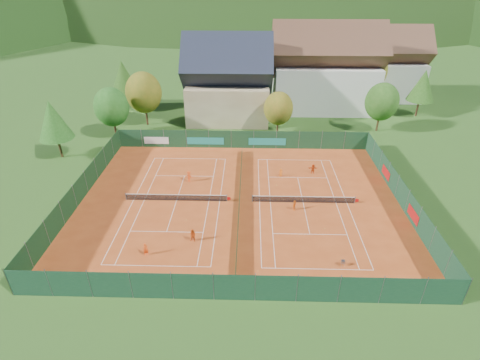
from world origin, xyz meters
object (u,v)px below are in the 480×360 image
player_left_far (189,176)px  ball_hopper (343,262)px  player_left_near (146,249)px  player_left_mid (193,235)px  player_right_far_a (281,173)px  hotel_block_b (383,68)px  player_right_far_b (313,169)px  hotel_block_a (325,73)px  player_right_near (294,205)px  chalet (228,84)px

player_left_far → ball_hopper: bearing=149.6°
player_left_near → player_left_mid: player_left_mid is taller
player_left_near → player_right_far_a: size_ratio=1.23×
player_left_far → hotel_block_b: bearing=-121.2°
player_left_far → player_right_far_b: bearing=-158.6°
hotel_block_a → player_right_near: (-9.32, -37.68, -6.70)m
ball_hopper → player_left_mid: size_ratio=0.50×
player_right_far_a → player_left_near: bearing=34.2°
player_left_mid → player_right_near: player_left_mid is taller
chalet → player_right_near: size_ratio=11.79×
chalet → player_right_near: 33.66m
player_left_mid → player_right_far_a: size_ratio=1.34×
ball_hopper → player_left_far: 24.02m
player_left_mid → ball_hopper: bearing=3.5°
ball_hopper → player_right_far_b: 19.07m
hotel_block_a → player_left_mid: hotel_block_a is taller
chalet → ball_hopper: bearing=-71.9°
hotel_block_a → player_left_mid: 49.07m
hotel_block_b → player_left_far: 54.19m
player_left_mid → player_right_far_a: player_left_mid is taller
ball_hopper → player_right_far_b: size_ratio=0.54×
chalet → player_left_near: size_ratio=11.09×
hotel_block_a → player_left_far: hotel_block_a is taller
player_left_near → player_right_far_a: 22.60m
chalet → hotel_block_b: bearing=23.0°
hotel_block_b → player_right_far_a: size_ratio=14.58×
chalet → player_right_far_a: size_ratio=13.67×
hotel_block_a → ball_hopper: bearing=-96.6°
hotel_block_b → player_left_mid: size_ratio=10.89×
player_right_far_a → hotel_block_b: bearing=-137.7°
hotel_block_b → player_right_far_b: hotel_block_b is taller
player_right_far_a → player_left_mid: bearing=40.1°
hotel_block_b → player_left_near: size_ratio=11.83×
hotel_block_b → ball_hopper: bearing=-109.4°
player_right_far_b → ball_hopper: bearing=94.5°
ball_hopper → player_left_mid: bearing=167.4°
hotel_block_a → player_right_far_a: (-10.39, -29.29, -6.79)m
hotel_block_a → ball_hopper: (-5.46, -47.38, -6.83)m
player_right_far_b → chalet: bearing=-55.7°
hotel_block_a → player_left_near: 53.16m
hotel_block_a → player_left_near: bearing=-118.7°
hotel_block_a → player_left_far: (-23.09, -31.07, -6.60)m
player_right_far_b → player_left_far: bearing=12.7°
hotel_block_a → player_right_far_b: (-5.76, -28.31, -6.64)m
player_right_far_b → player_right_far_a: bearing=15.6°
chalet → player_right_far_a: 25.55m
hotel_block_a → player_right_near: size_ratio=15.72×
chalet → hotel_block_a: hotel_block_a is taller
hotel_block_a → player_right_far_b: 29.64m
ball_hopper → player_left_near: (-19.83, 1.09, 0.18)m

